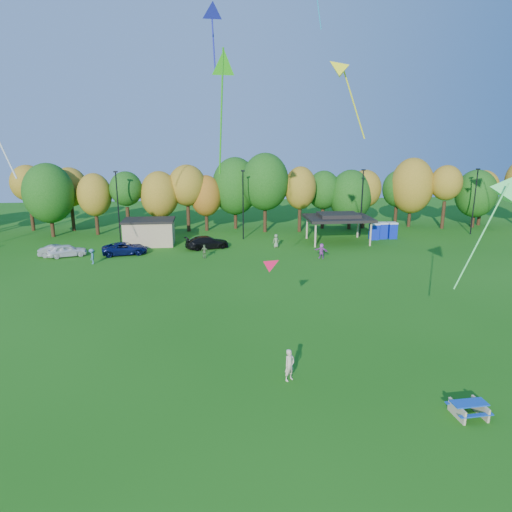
{
  "coord_description": "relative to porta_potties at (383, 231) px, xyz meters",
  "views": [
    {
      "loc": [
        -2.36,
        -19.34,
        13.13
      ],
      "look_at": [
        0.23,
        6.0,
        6.51
      ],
      "focal_mm": 32.0,
      "sensor_mm": 36.0,
      "label": 1
    }
  ],
  "objects": [
    {
      "name": "utility_building",
      "position": [
        -30.59,
        -0.38,
        0.54
      ],
      "size": [
        6.3,
        4.3,
        3.25
      ],
      "color": "tan",
      "rests_on": "ground"
    },
    {
      "name": "car_b",
      "position": [
        -40.4,
        -5.32,
        -0.45
      ],
      "size": [
        4.03,
        1.75,
        1.29
      ],
      "primitive_type": "imported",
      "rotation": [
        0.0,
        0.0,
        1.67
      ],
      "color": "gray",
      "rests_on": "ground"
    },
    {
      "name": "tree_line",
      "position": [
        -21.62,
        7.14,
        4.82
      ],
      "size": [
        93.57,
        10.55,
        11.15
      ],
      "color": "black",
      "rests_on": "ground"
    },
    {
      "name": "kite_5",
      "position": [
        -21.96,
        -29.12,
        16.32
      ],
      "size": [
        1.75,
        4.43,
        7.46
      ],
      "color": "green"
    },
    {
      "name": "lamp_posts",
      "position": [
        -18.59,
        1.62,
        3.8
      ],
      "size": [
        64.5,
        0.25,
        9.09
      ],
      "color": "black",
      "rests_on": "ground"
    },
    {
      "name": "porta_potties",
      "position": [
        0.0,
        0.0,
        0.0
      ],
      "size": [
        3.75,
        1.56,
        2.18
      ],
      "color": "#0D24B4",
      "rests_on": "ground"
    },
    {
      "name": "car_c",
      "position": [
        -32.84,
        -5.24,
        -0.39
      ],
      "size": [
        5.46,
        3.27,
        1.42
      ],
      "primitive_type": "imported",
      "rotation": [
        0.0,
        0.0,
        1.76
      ],
      "color": "#0C154B",
      "rests_on": "ground"
    },
    {
      "name": "ground",
      "position": [
        -20.59,
        -38.38,
        -1.1
      ],
      "size": [
        160.0,
        160.0,
        0.0
      ],
      "primitive_type": "plane",
      "color": "#19600F",
      "rests_on": "ground"
    },
    {
      "name": "far_person_3",
      "position": [
        -14.94,
        -3.55,
        -0.26
      ],
      "size": [
        0.95,
        0.79,
        1.67
      ],
      "primitive_type": "imported",
      "rotation": [
        0.0,
        0.0,
        3.52
      ],
      "color": "#74875C",
      "rests_on": "ground"
    },
    {
      "name": "pavilion",
      "position": [
        -6.59,
        -1.38,
        2.13
      ],
      "size": [
        8.2,
        6.2,
        3.77
      ],
      "color": "tan",
      "rests_on": "ground"
    },
    {
      "name": "far_person_1",
      "position": [
        -35.64,
        -9.0,
        -0.27
      ],
      "size": [
        0.72,
        1.12,
        1.65
      ],
      "primitive_type": "imported",
      "rotation": [
        0.0,
        0.0,
        4.82
      ],
      "color": "teal",
      "rests_on": "ground"
    },
    {
      "name": "far_person_2",
      "position": [
        -23.67,
        -7.88,
        -0.32
      ],
      "size": [
        0.99,
        0.67,
        1.55
      ],
      "primitive_type": "imported",
      "rotation": [
        0.0,
        0.0,
        2.79
      ],
      "color": "#637F4E",
      "rests_on": "ground"
    },
    {
      "name": "kite_flyer",
      "position": [
        -18.77,
        -35.1,
        -0.18
      ],
      "size": [
        0.8,
        0.74,
        1.84
      ],
      "primitive_type": "imported",
      "rotation": [
        0.0,
        0.0,
        0.6
      ],
      "color": "beige",
      "rests_on": "ground"
    },
    {
      "name": "kite_6",
      "position": [
        -19.2,
        -31.25,
        4.6
      ],
      "size": [
        1.37,
        1.13,
        1.25
      ],
      "color": "red"
    },
    {
      "name": "kite_4",
      "position": [
        -14.37,
        -26.18,
        16.49
      ],
      "size": [
        3.32,
        1.7,
        5.48
      ],
      "color": "yellow"
    },
    {
      "name": "kite_3",
      "position": [
        -22.52,
        -25.55,
        19.92
      ],
      "size": [
        1.59,
        2.91,
        4.64
      ],
      "color": "#1B1E96"
    },
    {
      "name": "far_person_0",
      "position": [
        -10.64,
        -9.24,
        -0.23
      ],
      "size": [
        1.58,
        1.38,
        1.73
      ],
      "primitive_type": "imported",
      "rotation": [
        0.0,
        0.0,
        5.63
      ],
      "color": "#A647AB",
      "rests_on": "ground"
    },
    {
      "name": "picnic_table",
      "position": [
        -10.7,
        -39.35,
        -0.67
      ],
      "size": [
        1.78,
        1.5,
        0.74
      ],
      "rotation": [
        0.0,
        0.0,
        0.06
      ],
      "color": "tan",
      "rests_on": "ground"
    },
    {
      "name": "car_a",
      "position": [
        -39.22,
        -5.54,
        -0.38
      ],
      "size": [
        4.52,
        2.93,
        1.43
      ],
      "primitive_type": "imported",
      "rotation": [
        0.0,
        0.0,
        1.89
      ],
      "color": "white",
      "rests_on": "ground"
    },
    {
      "name": "car_d",
      "position": [
        -23.38,
        -3.19,
        -0.33
      ],
      "size": [
        5.68,
        3.56,
        1.54
      ],
      "primitive_type": "imported",
      "rotation": [
        0.0,
        0.0,
        1.86
      ],
      "color": "black",
      "rests_on": "ground"
    }
  ]
}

